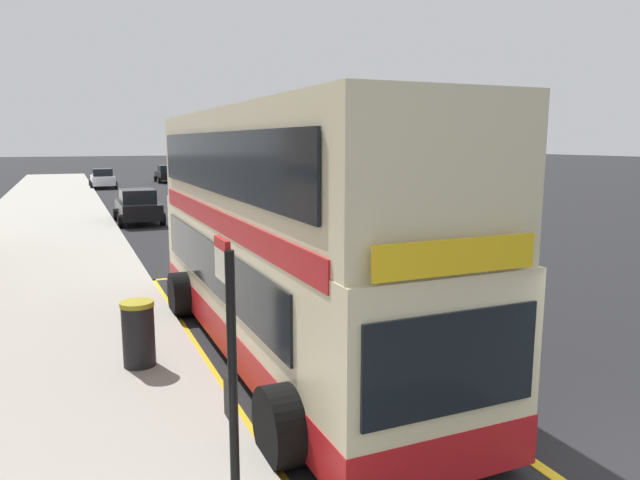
{
  "coord_description": "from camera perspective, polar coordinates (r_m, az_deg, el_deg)",
  "views": [
    {
      "loc": [
        -5.96,
        -3.85,
        3.85
      ],
      "look_at": [
        -1.3,
        6.87,
        1.87
      ],
      "focal_mm": 32.7,
      "sensor_mm": 36.0,
      "label": 1
    }
  ],
  "objects": [
    {
      "name": "parked_car_black_kerbside",
      "position": [
        57.5,
        -14.73,
        6.27
      ],
      "size": [
        2.09,
        4.2,
        1.62
      ],
      "rotation": [
        0.0,
        0.0,
        -0.01
      ],
      "color": "black",
      "rests_on": "ground"
    },
    {
      "name": "ground_plane",
      "position": [
        36.55,
        -14.01,
        3.29
      ],
      "size": [
        260.0,
        260.0,
        0.0
      ],
      "primitive_type": "plane",
      "color": "black"
    },
    {
      "name": "pavement_near",
      "position": [
        36.07,
        -25.05,
        2.7
      ],
      "size": [
        6.0,
        76.0,
        0.14
      ],
      "primitive_type": "cube",
      "color": "#A39E93",
      "rests_on": "ground"
    },
    {
      "name": "bus_stop_sign",
      "position": [
        5.62,
        -8.78,
        -12.05
      ],
      "size": [
        0.09,
        0.51,
        2.82
      ],
      "color": "black",
      "rests_on": "pavement_near"
    },
    {
      "name": "parked_car_teal_ahead",
      "position": [
        46.54,
        -10.15,
        5.72
      ],
      "size": [
        2.09,
        4.2,
        1.62
      ],
      "rotation": [
        0.0,
        0.0,
        0.01
      ],
      "color": "#196066",
      "rests_on": "ground"
    },
    {
      "name": "double_decker_bus",
      "position": [
        10.6,
        -3.84,
        -0.1
      ],
      "size": [
        3.14,
        10.41,
        4.4
      ],
      "color": "beige",
      "rests_on": "ground"
    },
    {
      "name": "litter_bin",
      "position": [
        10.27,
        -17.34,
        -8.72
      ],
      "size": [
        0.55,
        0.55,
        1.1
      ],
      "color": "black",
      "rests_on": "pavement_near"
    },
    {
      "name": "parked_car_black_across",
      "position": [
        29.05,
        -17.38,
        3.16
      ],
      "size": [
        2.09,
        4.2,
        1.62
      ],
      "rotation": [
        0.0,
        0.0,
        0.05
      ],
      "color": "black",
      "rests_on": "ground"
    },
    {
      "name": "parked_car_white_distant",
      "position": [
        52.06,
        -20.51,
        5.66
      ],
      "size": [
        2.09,
        4.2,
        1.62
      ],
      "rotation": [
        0.0,
        0.0,
        0.03
      ],
      "color": "silver",
      "rests_on": "ground"
    },
    {
      "name": "bus_bay_markings",
      "position": [
        11.06,
        -3.56,
        -10.74
      ],
      "size": [
        3.09,
        13.57,
        0.01
      ],
      "color": "gold",
      "rests_on": "ground"
    }
  ]
}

